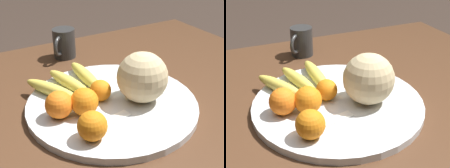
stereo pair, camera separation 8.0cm
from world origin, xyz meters
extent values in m
cube|color=#4C301E|center=(0.00, 0.00, 0.76)|extent=(1.23, 1.14, 0.04)
cube|color=#4C301E|center=(-0.53, -0.49, 0.37)|extent=(0.07, 0.07, 0.74)
cylinder|color=silver|center=(0.05, -0.04, 0.79)|extent=(0.45, 0.45, 0.02)
torus|color=#1E4C56|center=(0.05, -0.04, 0.79)|extent=(0.45, 0.45, 0.01)
sphere|color=#C6B284|center=(-0.02, -0.01, 0.87)|extent=(0.13, 0.13, 0.13)
sphere|color=brown|center=(0.10, -0.07, 0.82)|extent=(0.03, 0.03, 0.03)
ellipsoid|color=#DBC64C|center=(0.06, -0.17, 0.82)|extent=(0.04, 0.20, 0.04)
ellipsoid|color=#DBC64C|center=(0.12, -0.16, 0.82)|extent=(0.08, 0.19, 0.03)
ellipsoid|color=#DBC64C|center=(0.18, -0.15, 0.82)|extent=(0.11, 0.18, 0.03)
sphere|color=orange|center=(0.14, -0.02, 0.83)|extent=(0.07, 0.07, 0.07)
sphere|color=orange|center=(0.17, 0.07, 0.83)|extent=(0.07, 0.07, 0.07)
sphere|color=orange|center=(0.20, -0.04, 0.83)|extent=(0.07, 0.07, 0.07)
sphere|color=orange|center=(0.07, -0.06, 0.83)|extent=(0.06, 0.06, 0.06)
cube|color=white|center=(0.08, 0.04, 0.80)|extent=(0.08, 0.04, 0.00)
cylinder|color=#2D2D2D|center=(0.03, -0.42, 0.83)|extent=(0.08, 0.08, 0.10)
torus|color=#2D2D2D|center=(0.06, -0.39, 0.84)|extent=(0.06, 0.06, 0.07)
camera|label=1|loc=(0.40, 0.57, 1.23)|focal=50.00mm
camera|label=2|loc=(0.33, 0.60, 1.23)|focal=50.00mm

